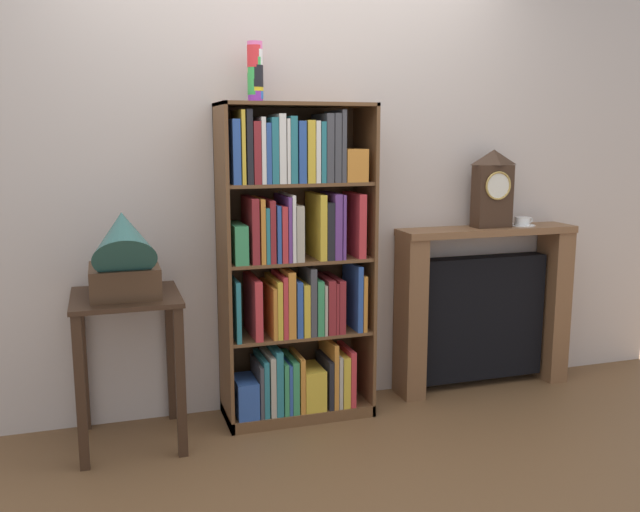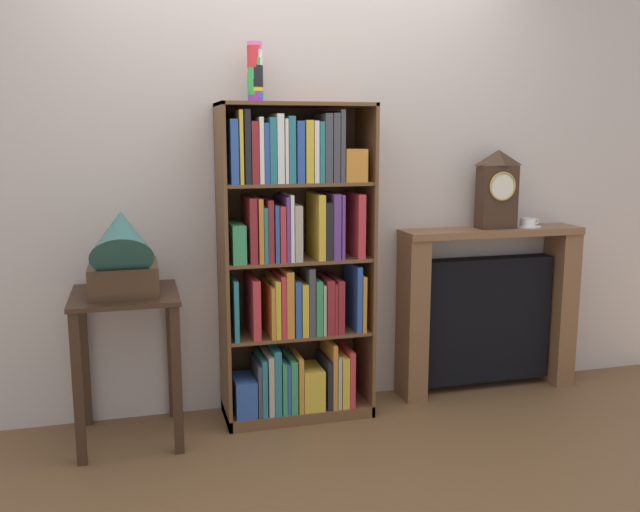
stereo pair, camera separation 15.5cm
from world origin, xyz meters
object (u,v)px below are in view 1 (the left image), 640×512
mantel_clock (493,189)px  teacup_with_saucer (522,222)px  gramophone (124,254)px  fireplace_mantel (482,309)px  cup_stack (255,72)px  side_table_left (128,334)px  bookshelf (295,269)px

mantel_clock → teacup_with_saucer: (0.21, 0.00, -0.20)m
gramophone → mantel_clock: 2.09m
gramophone → fireplace_mantel: 2.11m
mantel_clock → teacup_with_saucer: size_ratio=2.95×
fireplace_mantel → gramophone: bearing=-173.9°
cup_stack → mantel_clock: cup_stack is taller
side_table_left → mantel_clock: bearing=3.9°
side_table_left → fireplace_mantel: fireplace_mantel is taller
bookshelf → fireplace_mantel: bearing=4.4°
side_table_left → teacup_with_saucer: 2.33m
fireplace_mantel → teacup_with_saucer: size_ratio=7.12×
bookshelf → fireplace_mantel: bookshelf is taller
gramophone → teacup_with_saucer: bearing=5.0°
side_table_left → gramophone: bearing=-90.0°
cup_stack → mantel_clock: 1.52m
side_table_left → fireplace_mantel: 2.06m
teacup_with_saucer → fireplace_mantel: bearing=175.2°
bookshelf → fireplace_mantel: (1.19, 0.09, -0.33)m
cup_stack → fireplace_mantel: cup_stack is taller
fireplace_mantel → teacup_with_saucer: 0.56m
bookshelf → side_table_left: 0.90m
gramophone → fireplace_mantel: (2.05, 0.22, -0.48)m
side_table_left → fireplace_mantel: bearing=4.5°
gramophone → mantel_clock: size_ratio=1.12×
side_table_left → gramophone: (0.00, -0.06, 0.40)m
cup_stack → fireplace_mantel: (1.37, 0.03, -1.33)m
cup_stack → gramophone: 1.11m
fireplace_mantel → teacup_with_saucer: (0.23, -0.02, 0.51)m
cup_stack → gramophone: bearing=-164.4°
bookshelf → teacup_with_saucer: (1.42, 0.07, 0.19)m
fireplace_mantel → mantel_clock: (0.02, -0.02, 0.72)m
cup_stack → teacup_with_saucer: (1.60, 0.01, -0.82)m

